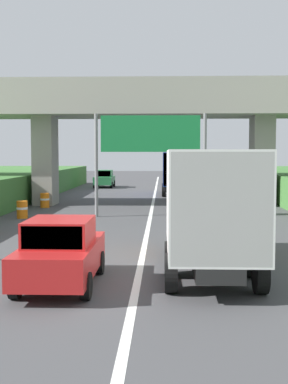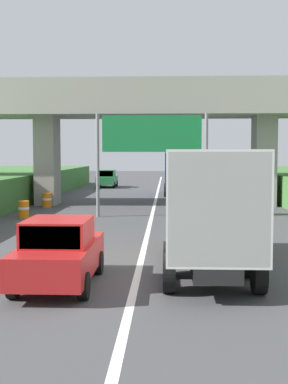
# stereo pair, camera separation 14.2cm
# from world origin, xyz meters

# --- Properties ---
(lane_centre_stripe) EXTENTS (0.20, 95.00, 0.01)m
(lane_centre_stripe) POSITION_xyz_m (0.00, 27.50, 0.00)
(lane_centre_stripe) COLOR white
(lane_centre_stripe) RESTS_ON ground
(overpass_bridge) EXTENTS (40.00, 4.80, 7.93)m
(overpass_bridge) POSITION_xyz_m (0.00, 34.38, 6.00)
(overpass_bridge) COLOR #9E998E
(overpass_bridge) RESTS_ON ground
(overhead_highway_sign) EXTENTS (5.88, 0.18, 5.43)m
(overhead_highway_sign) POSITION_xyz_m (0.00, 28.01, 4.02)
(overhead_highway_sign) COLOR slate
(overhead_highway_sign) RESTS_ON ground
(truck_blue) EXTENTS (2.44, 7.30, 3.44)m
(truck_blue) POSITION_xyz_m (1.81, 43.12, 1.93)
(truck_blue) COLOR black
(truck_blue) RESTS_ON ground
(truck_orange) EXTENTS (2.44, 7.30, 3.44)m
(truck_orange) POSITION_xyz_m (1.93, 15.35, 1.93)
(truck_orange) COLOR black
(truck_orange) RESTS_ON ground
(truck_black) EXTENTS (2.44, 7.30, 3.44)m
(truck_black) POSITION_xyz_m (5.16, 51.86, 1.93)
(truck_black) COLOR black
(truck_black) RESTS_ON ground
(car_red) EXTENTS (1.86, 4.10, 1.72)m
(car_red) POSITION_xyz_m (-1.91, 13.63, 0.86)
(car_red) COLOR red
(car_red) RESTS_ON ground
(car_green) EXTENTS (1.86, 4.10, 1.72)m
(car_green) POSITION_xyz_m (-5.12, 51.74, 0.86)
(car_green) COLOR #236B38
(car_green) RESTS_ON ground
(construction_barrel_4) EXTENTS (0.57, 0.57, 0.90)m
(construction_barrel_4) POSITION_xyz_m (-6.62, 27.21, 0.46)
(construction_barrel_4) COLOR orange
(construction_barrel_4) RESTS_ON ground
(construction_barrel_5) EXTENTS (0.57, 0.57, 0.90)m
(construction_barrel_5) POSITION_xyz_m (-6.65, 32.51, 0.46)
(construction_barrel_5) COLOR orange
(construction_barrel_5) RESTS_ON ground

